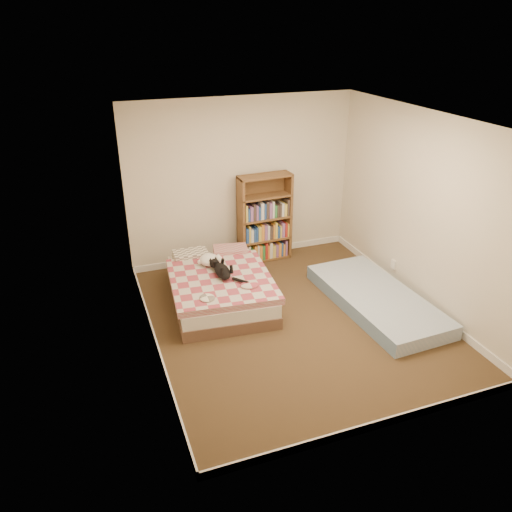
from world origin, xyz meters
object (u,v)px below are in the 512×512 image
object	(u,v)px
bookshelf	(264,228)
bed	(219,286)
white_dog	(210,260)
floor_mattress	(376,299)
black_cat	(222,270)

from	to	relation	value
bookshelf	bed	bearing A→B (deg)	-138.17
white_dog	floor_mattress	bearing A→B (deg)	-48.03
floor_mattress	white_dog	bearing A→B (deg)	147.82
bookshelf	black_cat	size ratio (longest dim) A/B	1.92
floor_mattress	white_dog	distance (m)	2.30
bookshelf	white_dog	size ratio (longest dim) A/B	3.75
white_dog	black_cat	bearing A→B (deg)	-97.29
bookshelf	floor_mattress	distance (m)	2.13
black_cat	white_dog	xyz separation A→B (m)	(-0.07, 0.34, 0.00)
black_cat	white_dog	size ratio (longest dim) A/B	1.96
white_dog	bed	bearing A→B (deg)	-98.45
bed	floor_mattress	distance (m)	2.11
floor_mattress	black_cat	size ratio (longest dim) A/B	2.95
bed	white_dog	bearing A→B (deg)	105.42
bed	white_dog	size ratio (longest dim) A/B	5.10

